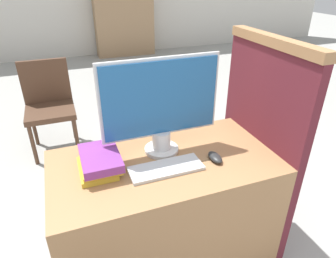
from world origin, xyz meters
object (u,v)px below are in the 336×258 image
at_px(keyboard, 166,168).
at_px(book_stack, 99,162).
at_px(mouse, 215,157).
at_px(monitor, 161,105).
at_px(far_chair, 49,102).

bearing_deg(keyboard, book_stack, 159.96).
bearing_deg(mouse, book_stack, 168.08).
relative_size(keyboard, book_stack, 1.35).
bearing_deg(monitor, mouse, -38.31).
relative_size(keyboard, mouse, 3.28).
relative_size(mouse, book_stack, 0.41).
bearing_deg(keyboard, far_chair, 107.61).
distance_m(keyboard, book_stack, 0.32).
relative_size(keyboard, far_chair, 0.42).
height_order(monitor, book_stack, monitor).
xyz_separation_m(monitor, keyboard, (-0.04, -0.17, -0.26)).
height_order(book_stack, far_chair, far_chair).
bearing_deg(monitor, keyboard, -102.01).
xyz_separation_m(mouse, far_chair, (-0.81, 1.74, -0.27)).
distance_m(book_stack, far_chair, 1.67).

